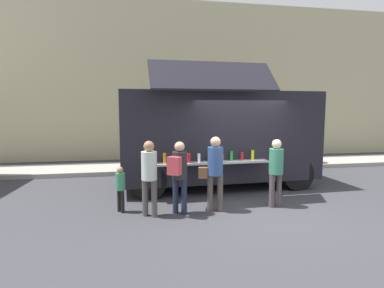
# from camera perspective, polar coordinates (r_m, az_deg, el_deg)

# --- Properties ---
(ground_plane) EXTENTS (60.00, 60.00, 0.00)m
(ground_plane) POSITION_cam_1_polar(r_m,az_deg,el_deg) (7.48, 11.88, -11.48)
(ground_plane) COLOR #38383D
(curb_strip) EXTENTS (28.00, 1.60, 0.15)m
(curb_strip) POSITION_cam_1_polar(r_m,az_deg,el_deg) (11.88, -18.12, -4.58)
(curb_strip) COLOR #9E998E
(curb_strip) RESTS_ON ground
(building_behind) EXTENTS (32.00, 2.40, 7.09)m
(building_behind) POSITION_cam_1_polar(r_m,az_deg,el_deg) (15.52, -12.88, 10.96)
(building_behind) COLOR tan
(building_behind) RESTS_ON ground
(food_truck_main) EXTENTS (5.63, 3.36, 3.46)m
(food_truck_main) POSITION_cam_1_polar(r_m,az_deg,el_deg) (9.27, 4.48, 1.67)
(food_truck_main) COLOR black
(food_truck_main) RESTS_ON ground
(trash_bin) EXTENTS (0.60, 0.60, 1.04)m
(trash_bin) POSITION_cam_1_polar(r_m,az_deg,el_deg) (13.29, 20.80, -1.58)
(trash_bin) COLOR #2D5B35
(trash_bin) RESTS_ON ground
(customer_front_ordering) EXTENTS (0.55, 0.34, 1.68)m
(customer_front_ordering) POSITION_cam_1_polar(r_m,az_deg,el_deg) (6.95, 4.14, -4.28)
(customer_front_ordering) COLOR #4C4740
(customer_front_ordering) RESTS_ON ground
(customer_mid_with_backpack) EXTENTS (0.46, 0.51, 1.59)m
(customer_mid_with_backpack) POSITION_cam_1_polar(r_m,az_deg,el_deg) (6.73, -2.41, -4.81)
(customer_mid_with_backpack) COLOR #1E243B
(customer_mid_with_backpack) RESTS_ON ground
(customer_rear_waiting) EXTENTS (0.33, 0.33, 1.62)m
(customer_rear_waiting) POSITION_cam_1_polar(r_m,az_deg,el_deg) (6.65, -7.81, -5.03)
(customer_rear_waiting) COLOR #4E4845
(customer_rear_waiting) RESTS_ON ground
(customer_extra_browsing) EXTENTS (0.33, 0.32, 1.59)m
(customer_extra_browsing) POSITION_cam_1_polar(r_m,az_deg,el_deg) (7.51, 15.08, -4.03)
(customer_extra_browsing) COLOR #4E4446
(customer_extra_browsing) RESTS_ON ground
(child_near_queue) EXTENTS (0.21, 0.21, 1.02)m
(child_near_queue) POSITION_cam_1_polar(r_m,az_deg,el_deg) (7.11, -12.93, -7.33)
(child_near_queue) COLOR black
(child_near_queue) RESTS_ON ground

